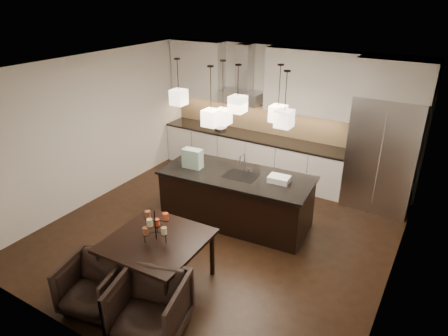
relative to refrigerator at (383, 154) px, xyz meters
The scene contains 37 objects.
floor 3.35m from the refrigerator, 131.42° to the right, with size 5.50×5.50×0.02m, color black.
ceiling 3.62m from the refrigerator, 131.42° to the right, with size 5.50×5.50×0.02m, color white.
wall_back 2.16m from the refrigerator, 169.74° to the left, with size 5.50×0.02×2.80m, color silver.
wall_front 5.56m from the refrigerator, 112.22° to the right, with size 5.50×0.02×2.80m, color silver.
wall_left 5.42m from the refrigerator, 153.91° to the right, with size 0.02×5.50×2.80m, color silver.
wall_right 2.49m from the refrigerator, 74.50° to the right, with size 0.02×5.50×2.80m, color silver.
refrigerator is the anchor object (origin of this frame).
fridge_panel 1.40m from the refrigerator, ahead, with size 1.26×0.72×0.65m, color silver.
lower_cabinets 2.80m from the refrigerator, behind, with size 4.21×0.62×0.88m, color silver.
countertop 2.73m from the refrigerator, behind, with size 4.21×0.66×0.04m, color black.
backsplash 2.75m from the refrigerator, behind, with size 4.21×0.02×0.63m, color tan.
upper_cab_left 4.35m from the refrigerator, behind, with size 1.25×0.35×1.25m, color silver.
upper_cab_right 1.91m from the refrigerator, behind, with size 1.86×0.35×1.25m, color silver.
hood_canopy 3.09m from the refrigerator, behind, with size 0.90×0.52×0.24m, color #B7B7BA.
hood_chimney 3.28m from the refrigerator, behind, with size 0.30×0.28×0.96m, color #B7B7BA.
fruit_bowl 3.51m from the refrigerator, behind, with size 0.26×0.26×0.06m, color silver.
island_body 2.84m from the refrigerator, 137.08° to the right, with size 2.54×1.02×0.90m, color black.
island_top 2.77m from the refrigerator, 137.08° to the right, with size 2.63×1.10×0.04m, color black.
faucet 2.63m from the refrigerator, 137.45° to the right, with size 0.10×0.24×0.39m, color silver, non-canonical shape.
tote_bag 3.49m from the refrigerator, 144.32° to the right, with size 0.35×0.18×0.35m, color #266445.
food_container 2.20m from the refrigerator, 125.52° to the right, with size 0.35×0.24×0.10m, color silver.
dining_table 4.50m from the refrigerator, 118.70° to the right, with size 1.26×1.26×0.75m, color black, non-canonical shape.
candelabra 4.45m from the refrigerator, 118.70° to the right, with size 0.36×0.36×0.44m, color black, non-canonical shape.
candle_a 4.38m from the refrigerator, 117.12° to the right, with size 0.08×0.08×0.10m, color beige.
candle_b 4.39m from the refrigerator, 120.30° to the right, with size 0.08×0.08×0.10m, color #D94824.
candle_c 4.59m from the refrigerator, 118.68° to the right, with size 0.08×0.08×0.10m, color brown.
candle_d 4.32m from the refrigerator, 118.05° to the right, with size 0.08×0.08×0.10m, color #D94824.
candle_e 4.50m from the refrigerator, 120.26° to the right, with size 0.08×0.08×0.10m, color brown.
candle_f 4.55m from the refrigerator, 117.64° to the right, with size 0.08×0.08×0.10m, color beige.
armchair_left 5.39m from the refrigerator, 118.91° to the right, with size 0.74×0.76×0.69m, color black.
armchair_right 4.98m from the refrigerator, 109.69° to the right, with size 0.82×0.84×0.77m, color black.
pendant_a 3.85m from the refrigerator, 148.29° to the right, with size 0.24×0.24×0.26m, color beige.
pendant_b 3.05m from the refrigerator, 144.62° to the right, with size 0.24×0.24×0.26m, color beige.
pendant_c 2.98m from the refrigerator, 136.39° to the right, with size 0.24×0.24×0.26m, color beige.
pendant_d 2.35m from the refrigerator, 132.67° to the right, with size 0.24×0.24×0.26m, color beige.
pendant_e 2.52m from the refrigerator, 120.66° to the right, with size 0.24×0.24×0.26m, color beige.
pendant_f 3.34m from the refrigerator, 135.86° to the right, with size 0.24×0.24×0.26m, color beige.
Camera 1 is at (3.07, -4.93, 3.87)m, focal length 32.00 mm.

